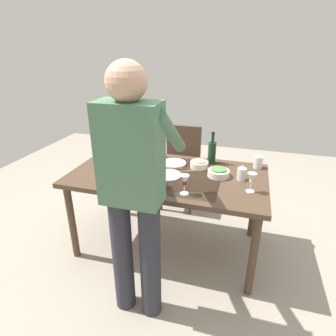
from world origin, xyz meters
The scene contains 18 objects.
ground_plane centered at (0.00, 0.00, 0.00)m, with size 6.00×6.00×0.00m, color #9E9384.
dining_table centered at (0.00, 0.00, 0.67)m, with size 1.64×0.89×0.75m.
chair_near centered at (0.08, -0.83, 0.53)m, with size 0.40×0.40×0.91m.
person_server centered at (0.01, 0.71, 0.96)m, with size 0.42×0.61×1.69m.
wine_bottle centered at (-0.32, -0.33, 0.86)m, with size 0.07×0.07×0.30m.
wine_glass_left centered at (-0.22, 0.31, 0.85)m, with size 0.07×0.07×0.15m.
wine_glass_right centered at (-0.68, 0.14, 0.85)m, with size 0.07×0.07×0.15m.
water_cup_near_left centered at (0.04, 0.22, 0.80)m, with size 0.07×0.07×0.11m, color silver.
water_cup_near_right centered at (0.20, -0.33, 0.80)m, with size 0.07×0.07×0.10m, color silver.
water_cup_far_left centered at (-0.60, -0.05, 0.80)m, with size 0.07×0.07×0.10m, color silver.
water_cup_far_right centered at (-0.73, -0.34, 0.80)m, with size 0.08×0.08×0.11m, color silver.
serving_bowl_pasta centered at (0.35, 0.21, 0.78)m, with size 0.30×0.30×0.07m.
side_bowl_salad centered at (-0.42, -0.06, 0.78)m, with size 0.18×0.18×0.07m.
side_bowl_bread centered at (-0.23, -0.20, 0.78)m, with size 0.16×0.16×0.07m.
dinner_plate_near centered at (-0.01, 0.05, 0.75)m, with size 0.23×0.23×0.01m, color silver.
dinner_plate_far centered at (0.01, -0.22, 0.75)m, with size 0.23×0.23×0.01m, color silver.
table_knife centered at (0.39, -0.26, 0.75)m, with size 0.01×0.20×0.01m, color silver.
table_fork centered at (-0.58, -0.25, 0.75)m, with size 0.01×0.18×0.01m, color silver.
Camera 1 is at (-0.61, 2.09, 1.75)m, focal length 30.07 mm.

